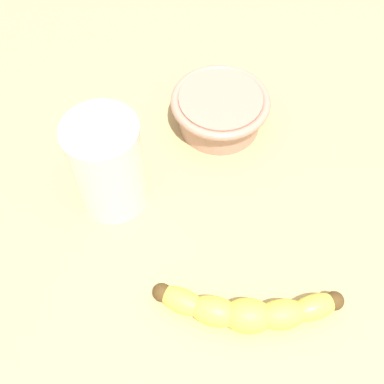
{
  "coord_description": "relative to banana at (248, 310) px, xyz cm",
  "views": [
    {
      "loc": [
        -21.17,
        20.87,
        54.55
      ],
      "look_at": [
        8.16,
        7.37,
        5.0
      ],
      "focal_mm": 44.86,
      "sensor_mm": 36.0,
      "label": 1
    }
  ],
  "objects": [
    {
      "name": "banana",
      "position": [
        0.0,
        0.0,
        0.0
      ],
      "size": [
        11.13,
        18.76,
        3.78
      ],
      "rotation": [
        0.0,
        0.0,
        4.23
      ],
      "color": "#E9D64A",
      "rests_on": "wooden_tabletop"
    },
    {
      "name": "ceramic_bowl",
      "position": [
        26.11,
        -9.64,
        1.24
      ],
      "size": [
        13.45,
        13.45,
        5.26
      ],
      "color": "tan",
      "rests_on": "wooden_tabletop"
    },
    {
      "name": "smoothie_glass",
      "position": [
        21.0,
        7.75,
        4.15
      ],
      "size": [
        8.66,
        8.66,
        12.95
      ],
      "color": "silver",
      "rests_on": "wooden_tabletop"
    },
    {
      "name": "wooden_tabletop",
      "position": [
        7.95,
        -8.21,
        -3.39
      ],
      "size": [
        120.0,
        120.0,
        3.0
      ],
      "primitive_type": "cube",
      "color": "tan",
      "rests_on": "ground"
    }
  ]
}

